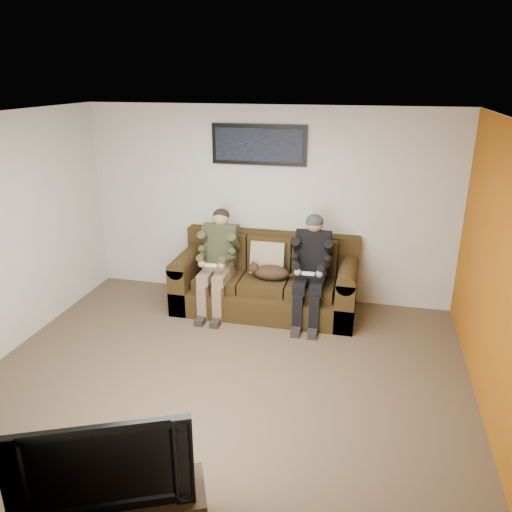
% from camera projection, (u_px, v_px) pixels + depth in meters
% --- Properties ---
extents(floor, '(5.00, 5.00, 0.00)m').
position_uv_depth(floor, '(221.00, 382.00, 5.10)').
color(floor, brown).
rests_on(floor, ground).
extents(ceiling, '(5.00, 5.00, 0.00)m').
position_uv_depth(ceiling, '(214.00, 119.00, 4.20)').
color(ceiling, silver).
rests_on(ceiling, ground).
extents(wall_back, '(5.00, 0.00, 5.00)m').
position_uv_depth(wall_back, '(268.00, 205.00, 6.71)').
color(wall_back, beige).
rests_on(wall_back, ground).
extents(wall_front, '(5.00, 0.00, 5.00)m').
position_uv_depth(wall_front, '(90.00, 414.00, 2.59)').
color(wall_front, beige).
rests_on(wall_front, ground).
extents(wall_right, '(0.00, 4.50, 4.50)m').
position_uv_depth(wall_right, '(508.00, 288.00, 4.12)').
color(wall_right, beige).
rests_on(wall_right, ground).
extents(accent_wall_right, '(0.00, 4.50, 4.50)m').
position_uv_depth(accent_wall_right, '(506.00, 288.00, 4.12)').
color(accent_wall_right, '#A65710').
rests_on(accent_wall_right, ground).
extents(sofa, '(2.35, 1.01, 0.96)m').
position_uv_depth(sofa, '(267.00, 281.00, 6.63)').
color(sofa, '#34250F').
rests_on(sofa, ground).
extents(throw_pillow, '(0.45, 0.21, 0.44)m').
position_uv_depth(throw_pillow, '(268.00, 258.00, 6.56)').
color(throw_pillow, tan).
rests_on(throw_pillow, sofa).
extents(throw_blanket, '(0.48, 0.23, 0.09)m').
position_uv_depth(throw_blanket, '(221.00, 229.00, 6.85)').
color(throw_blanket, tan).
rests_on(throw_blanket, sofa).
extents(person_left, '(0.51, 0.87, 1.33)m').
position_uv_depth(person_left, '(218.00, 255.00, 6.45)').
color(person_left, '#806650').
rests_on(person_left, sofa).
extents(person_right, '(0.51, 0.86, 1.33)m').
position_uv_depth(person_right, '(311.00, 263.00, 6.19)').
color(person_right, black).
rests_on(person_right, sofa).
extents(cat, '(0.66, 0.26, 0.24)m').
position_uv_depth(cat, '(270.00, 272.00, 6.39)').
color(cat, '#48311C').
rests_on(cat, sofa).
extents(framed_poster, '(1.25, 0.05, 0.52)m').
position_uv_depth(framed_poster, '(259.00, 145.00, 6.43)').
color(framed_poster, black).
rests_on(framed_poster, wall_back).
extents(television, '(1.08, 0.59, 0.64)m').
position_uv_depth(television, '(102.00, 458.00, 3.10)').
color(television, black).
rests_on(television, tv_stand).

